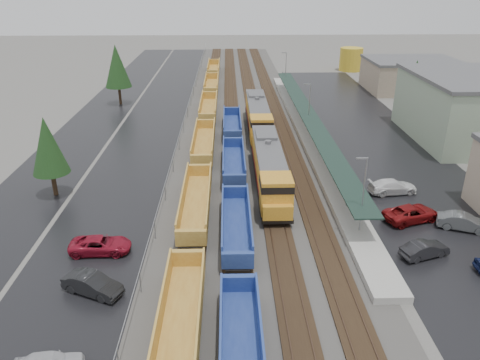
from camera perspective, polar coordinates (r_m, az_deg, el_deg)
The scene contains 22 objects.
ballast_strip at distance 81.02m, azimuth 0.40°, elevation 7.61°, with size 20.00×160.00×0.08m, color #302D2B.
trackbed at distance 80.99m, azimuth 0.40°, elevation 7.69°, with size 14.60×160.00×0.22m.
west_parking_lot at distance 81.92m, azimuth -10.23°, elevation 7.39°, with size 10.00×160.00×0.02m, color black.
west_road at distance 84.00m, azimuth -17.04°, elevation 7.13°, with size 9.00×160.00×0.02m, color black.
east_commuter_lot at distance 74.65m, azimuth 15.47°, elevation 5.29°, with size 16.00×100.00×0.02m, color black.
station_platform at distance 72.25m, azimuth 8.27°, elevation 5.91°, with size 3.00×80.00×8.00m.
chainlink_fence at distance 79.34m, azimuth -6.50°, elevation 8.28°, with size 0.08×160.04×2.02m.
distant_hills at distance 234.42m, azimuth 10.65°, elevation 17.87°, with size 301.00×140.00×25.20m.
tree_west_near at distance 54.19m, azimuth -22.41°, elevation 3.89°, with size 3.96×3.96×9.00m.
tree_west_far at distance 91.41m, azimuth -14.78°, elevation 13.28°, with size 4.84×4.84×11.00m.
tree_east at distance 83.32m, azimuth 20.48°, elevation 11.15°, with size 4.40×4.40×10.00m.
locomotive_lead at distance 52.99m, azimuth 3.63°, elevation 1.43°, with size 3.16×20.82×4.71m.
locomotive_trail at distance 72.79m, azimuth 2.21°, elevation 7.73°, with size 3.16×20.82×4.71m.
well_string_yellow at distance 65.09m, azimuth -4.41°, elevation 4.53°, with size 2.78×126.94×2.47m.
well_string_blue at distance 43.77m, azimuth -0.47°, elevation -5.54°, with size 2.68×77.09×2.37m.
storage_tank at distance 125.76m, azimuth 13.37°, elevation 14.13°, with size 5.69×5.69×5.69m, color gold.
parked_car_west_b at distance 38.48m, azimuth -17.55°, elevation -12.05°, with size 4.84×1.69×1.59m, color black.
parked_car_west_c at distance 43.38m, azimuth -16.64°, elevation -7.61°, with size 5.33×2.46×1.48m, color maroon.
parked_car_east_a at distance 44.03m, azimuth 21.57°, elevation -7.89°, with size 4.41×1.54×1.45m, color black.
parked_car_east_b at distance 49.67m, azimuth 20.16°, elevation -3.85°, with size 5.73×2.64×1.59m, color maroon.
parked_car_east_c at distance 55.13m, azimuth 18.11°, elevation -0.78°, with size 5.46×2.22×1.58m, color white.
parked_car_east_e at distance 49.94m, azimuth 25.60°, elevation -4.66°, with size 4.83×1.68×1.59m, color #4F5253.
Camera 1 is at (-2.68, -17.77, 22.62)m, focal length 35.00 mm.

